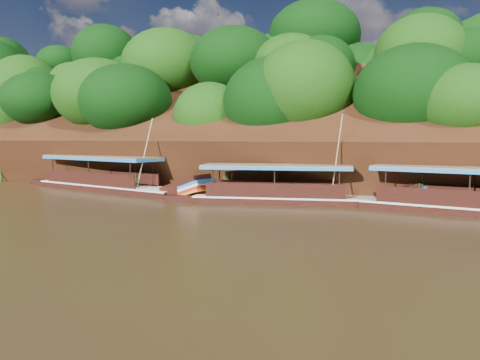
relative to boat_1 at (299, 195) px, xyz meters
The scene contains 5 objects.
ground 7.81m from the boat_1, 97.18° to the right, with size 160.00×160.00×0.00m, color black.
riverbank 15.08m from the boat_1, 93.76° to the left, with size 120.00×30.06×19.40m.
boat_1 is the anchor object (origin of this frame).
boat_2 14.20m from the boat_1, behind, with size 16.62×4.92×5.81m.
reeds 4.33m from the boat_1, 156.26° to the left, with size 48.59×2.39×2.13m.
Camera 1 is at (9.87, -19.15, 4.05)m, focal length 35.00 mm.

